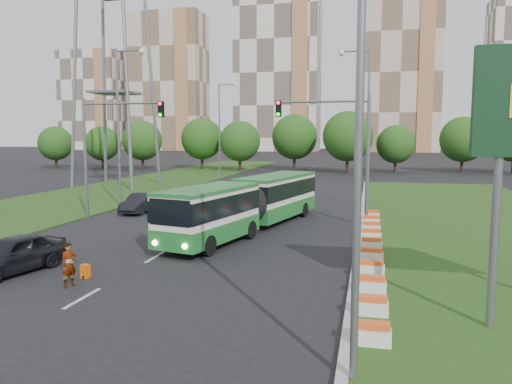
% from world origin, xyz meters
% --- Properties ---
extents(ground, '(360.00, 360.00, 0.00)m').
position_xyz_m(ground, '(0.00, 0.00, 0.00)').
color(ground, black).
rests_on(ground, ground).
extents(grass_median, '(14.00, 60.00, 0.15)m').
position_xyz_m(grass_median, '(13.00, 8.00, 0.07)').
color(grass_median, '#214313').
rests_on(grass_median, ground).
extents(median_kerb, '(0.30, 60.00, 0.18)m').
position_xyz_m(median_kerb, '(6.05, 8.00, 0.09)').
color(median_kerb, '#9A9A9A').
rests_on(median_kerb, ground).
extents(left_verge, '(12.00, 110.00, 0.10)m').
position_xyz_m(left_verge, '(-18.00, 25.00, 0.05)').
color(left_verge, '#214313').
rests_on(left_verge, ground).
extents(lane_markings, '(0.20, 100.00, 0.01)m').
position_xyz_m(lane_markings, '(-3.00, 20.00, 0.00)').
color(lane_markings, '#ADACA6').
rests_on(lane_markings, ground).
extents(flower_planters, '(1.10, 20.30, 0.60)m').
position_xyz_m(flower_planters, '(6.70, 1.90, 0.45)').
color(flower_planters, white).
rests_on(flower_planters, grass_median).
extents(traffic_mast_median, '(5.76, 0.32, 8.00)m').
position_xyz_m(traffic_mast_median, '(4.78, 10.00, 5.35)').
color(traffic_mast_median, slate).
rests_on(traffic_mast_median, ground).
extents(traffic_mast_left, '(5.76, 0.32, 8.00)m').
position_xyz_m(traffic_mast_left, '(-10.38, 9.00, 5.35)').
color(traffic_mast_left, slate).
rests_on(traffic_mast_left, ground).
extents(street_lamps, '(36.00, 60.00, 12.00)m').
position_xyz_m(street_lamps, '(-3.00, 10.00, 6.00)').
color(street_lamps, slate).
rests_on(street_lamps, ground).
extents(tree_line, '(120.00, 8.00, 9.00)m').
position_xyz_m(tree_line, '(10.00, 55.00, 4.50)').
color(tree_line, '#214C14').
rests_on(tree_line, ground).
extents(apartment_tower_west, '(26.00, 15.00, 48.00)m').
position_xyz_m(apartment_tower_west, '(-65.00, 150.00, 24.00)').
color(apartment_tower_west, beige).
rests_on(apartment_tower_west, ground).
extents(apartment_tower_cwest, '(28.00, 15.00, 52.00)m').
position_xyz_m(apartment_tower_cwest, '(-25.00, 150.00, 26.00)').
color(apartment_tower_cwest, silver).
rests_on(apartment_tower_cwest, ground).
extents(apartment_tower_ceast, '(25.00, 15.00, 50.00)m').
position_xyz_m(apartment_tower_ceast, '(15.00, 150.00, 25.00)').
color(apartment_tower_ceast, beige).
rests_on(apartment_tower_ceast, ground).
extents(midrise_west, '(22.00, 14.00, 36.00)m').
position_xyz_m(midrise_west, '(-95.00, 150.00, 18.00)').
color(midrise_west, silver).
rests_on(midrise_west, ground).
extents(articulated_bus, '(2.46, 15.78, 2.60)m').
position_xyz_m(articulated_bus, '(-0.43, 7.26, 1.59)').
color(articulated_bus, silver).
rests_on(articulated_bus, ground).
extents(car_left_near, '(2.83, 4.88, 1.56)m').
position_xyz_m(car_left_near, '(-7.53, -3.78, 0.78)').
color(car_left_near, black).
rests_on(car_left_near, ground).
extents(car_left_far, '(1.49, 4.22, 1.39)m').
position_xyz_m(car_left_far, '(-9.58, 12.07, 0.69)').
color(car_left_far, black).
rests_on(car_left_far, ground).
extents(pedestrian, '(0.59, 0.71, 1.67)m').
position_xyz_m(pedestrian, '(-4.21, -4.90, 0.83)').
color(pedestrian, gray).
rests_on(pedestrian, ground).
extents(shopping_trolley, '(0.31, 0.33, 0.54)m').
position_xyz_m(shopping_trolley, '(-4.27, -3.76, 0.27)').
color(shopping_trolley, '#D9500B').
rests_on(shopping_trolley, ground).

